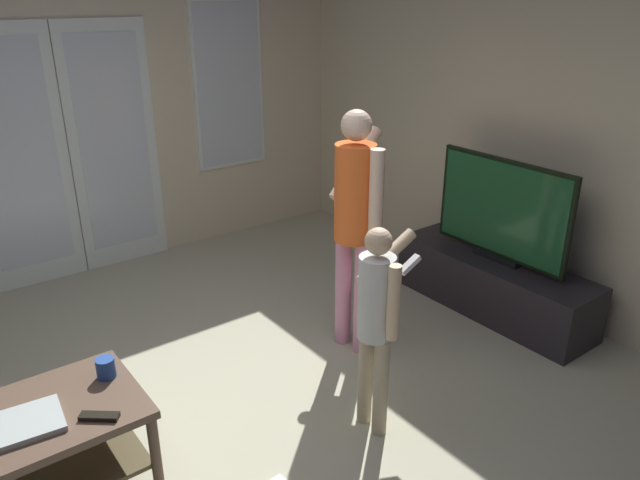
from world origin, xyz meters
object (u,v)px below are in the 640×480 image
person_child (377,313)px  cup_near_edge (106,368)px  flat_screen_tv (502,211)px  laptop_closed (19,425)px  tv_stand (493,285)px  coffee_table (34,441)px  dvd_remote_slim (99,416)px  person_adult (356,213)px

person_child → cup_near_edge: 1.35m
flat_screen_tv → laptop_closed: bearing=179.6°
person_child → tv_stand: bearing=15.5°
coffee_table → person_child: (1.57, -0.51, 0.35)m
person_child → laptop_closed: person_child is taller
person_child → coffee_table: bearing=161.9°
coffee_table → dvd_remote_slim: (0.24, -0.20, 0.14)m
flat_screen_tv → person_adult: bearing=167.5°
flat_screen_tv → cup_near_edge: 2.77m
flat_screen_tv → laptop_closed: flat_screen_tv is taller
coffee_table → dvd_remote_slim: 0.34m
tv_stand → person_child: person_child is taller
laptop_closed → dvd_remote_slim: bearing=-20.6°
laptop_closed → cup_near_edge: cup_near_edge is taller
tv_stand → person_child: 1.69m
flat_screen_tv → cup_near_edge: flat_screen_tv is taller
person_adult → dvd_remote_slim: size_ratio=9.27×
coffee_table → cup_near_edge: size_ratio=9.42×
dvd_remote_slim → cup_near_edge: bearing=104.4°
cup_near_edge → coffee_table: bearing=-166.7°
person_child → cup_near_edge: (-1.19, 0.60, -0.17)m
laptop_closed → dvd_remote_slim: 0.33m
flat_screen_tv → dvd_remote_slim: 2.90m
coffee_table → person_adult: bearing=5.0°
person_adult → laptop_closed: size_ratio=4.49×
coffee_table → person_child: 1.69m
coffee_table → tv_stand: (3.13, -0.08, -0.15)m
flat_screen_tv → person_adult: size_ratio=0.68×
person_child → cup_near_edge: bearing=153.3°
laptop_closed → flat_screen_tv: bearing=5.2°
tv_stand → cup_near_edge: size_ratio=14.98×
dvd_remote_slim → laptop_closed: bearing=-167.1°
person_adult → coffee_table: bearing=-175.0°
dvd_remote_slim → person_child: bearing=25.7°
coffee_table → person_adult: size_ratio=0.60×
flat_screen_tv → person_adult: (-1.13, 0.25, 0.16)m
person_adult → person_child: bearing=-122.1°
person_child → flat_screen_tv: bearing=15.7°
cup_near_edge → flat_screen_tv: bearing=-3.4°
tv_stand → person_adult: size_ratio=0.96×
laptop_closed → cup_near_edge: 0.45m
cup_near_edge → dvd_remote_slim: (-0.13, -0.28, -0.04)m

